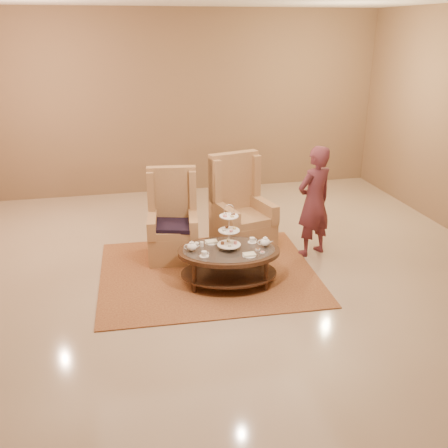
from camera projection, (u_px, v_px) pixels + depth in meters
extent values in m
plane|color=tan|center=(225.00, 276.00, 6.74)|extent=(8.00, 8.00, 0.00)
cube|color=white|center=(225.00, 276.00, 6.74)|extent=(8.00, 8.00, 0.02)
cube|color=#846548|center=(181.00, 104.00, 9.74)|extent=(8.00, 0.04, 3.50)
cube|color=#9F6938|center=(208.00, 272.00, 6.83)|extent=(2.98, 2.52, 0.02)
cylinder|color=black|center=(194.00, 278.00, 6.23)|extent=(0.06, 0.06, 0.43)
cylinder|color=black|center=(266.00, 276.00, 6.29)|extent=(0.06, 0.06, 0.43)
cylinder|color=black|center=(194.00, 262.00, 6.67)|extent=(0.06, 0.06, 0.43)
cylinder|color=black|center=(261.00, 260.00, 6.73)|extent=(0.06, 0.06, 0.43)
cylinder|color=white|center=(229.00, 230.00, 6.28)|extent=(0.01, 0.01, 0.54)
torus|color=white|center=(229.00, 210.00, 6.18)|extent=(0.14, 0.03, 0.14)
cylinder|color=white|center=(229.00, 245.00, 6.36)|extent=(0.34, 0.34, 0.01)
cylinder|color=white|center=(229.00, 230.00, 6.29)|extent=(0.31, 0.31, 0.01)
cylinder|color=white|center=(229.00, 216.00, 6.21)|extent=(0.27, 0.27, 0.01)
cylinder|color=#B8645E|center=(235.00, 243.00, 6.35)|extent=(0.05, 0.05, 0.03)
cylinder|color=tan|center=(228.00, 240.00, 6.42)|extent=(0.05, 0.05, 0.03)
cylinder|color=brown|center=(222.00, 243.00, 6.34)|extent=(0.05, 0.05, 0.03)
cylinder|color=beige|center=(229.00, 246.00, 6.27)|extent=(0.05, 0.05, 0.03)
ellipsoid|color=tan|center=(234.00, 228.00, 6.30)|extent=(0.05, 0.05, 0.03)
ellipsoid|color=brown|center=(227.00, 227.00, 6.34)|extent=(0.05, 0.05, 0.03)
ellipsoid|color=beige|center=(224.00, 230.00, 6.25)|extent=(0.05, 0.05, 0.03)
ellipsoid|color=#B8645E|center=(231.00, 231.00, 6.21)|extent=(0.05, 0.05, 0.03)
cube|color=brown|center=(233.00, 214.00, 6.25)|extent=(0.05, 0.04, 0.02)
cube|color=beige|center=(226.00, 214.00, 6.26)|extent=(0.05, 0.04, 0.02)
cube|color=#B8645E|center=(225.00, 216.00, 6.17)|extent=(0.05, 0.04, 0.02)
cube|color=tan|center=(232.00, 216.00, 6.16)|extent=(0.05, 0.04, 0.02)
ellipsoid|color=white|center=(192.00, 247.00, 6.31)|extent=(0.15, 0.15, 0.10)
cylinder|color=white|center=(192.00, 243.00, 6.29)|extent=(0.07, 0.07, 0.01)
sphere|color=white|center=(192.00, 242.00, 6.28)|extent=(0.02, 0.02, 0.02)
cone|color=white|center=(198.00, 246.00, 6.31)|extent=(0.08, 0.04, 0.06)
torus|color=white|center=(187.00, 247.00, 6.30)|extent=(0.07, 0.02, 0.07)
ellipsoid|color=white|center=(265.00, 242.00, 6.44)|extent=(0.15, 0.15, 0.10)
cylinder|color=white|center=(265.00, 238.00, 6.42)|extent=(0.07, 0.07, 0.01)
sphere|color=white|center=(265.00, 237.00, 6.41)|extent=(0.02, 0.02, 0.02)
cone|color=white|center=(271.00, 242.00, 6.44)|extent=(0.08, 0.04, 0.06)
torus|color=white|center=(260.00, 242.00, 6.43)|extent=(0.07, 0.02, 0.07)
cylinder|color=white|center=(204.00, 256.00, 6.18)|extent=(0.13, 0.13, 0.01)
cylinder|color=white|center=(204.00, 254.00, 6.17)|extent=(0.08, 0.08, 0.06)
torus|color=white|center=(207.00, 253.00, 6.17)|extent=(0.04, 0.01, 0.04)
cylinder|color=white|center=(252.00, 242.00, 6.58)|extent=(0.13, 0.13, 0.01)
cylinder|color=white|center=(252.00, 240.00, 6.57)|extent=(0.08, 0.08, 0.06)
torus|color=white|center=(255.00, 240.00, 6.57)|extent=(0.04, 0.01, 0.04)
cylinder|color=white|center=(211.00, 243.00, 6.56)|extent=(0.20, 0.20, 0.01)
cube|color=beige|center=(211.00, 242.00, 6.56)|extent=(0.16, 0.12, 0.02)
cylinder|color=white|center=(249.00, 255.00, 6.19)|extent=(0.20, 0.20, 0.01)
cube|color=beige|center=(249.00, 254.00, 6.19)|extent=(0.16, 0.12, 0.02)
cylinder|color=white|center=(202.00, 244.00, 6.45)|extent=(0.05, 0.05, 0.06)
cylinder|color=white|center=(262.00, 253.00, 6.26)|extent=(0.07, 0.07, 0.02)
cylinder|color=#B8645E|center=(262.00, 252.00, 6.26)|extent=(0.05, 0.05, 0.01)
cylinder|color=white|center=(258.00, 249.00, 6.35)|extent=(0.07, 0.07, 0.02)
cylinder|color=brown|center=(258.00, 249.00, 6.35)|extent=(0.05, 0.05, 0.01)
cylinder|color=white|center=(197.00, 243.00, 6.53)|extent=(0.07, 0.07, 0.02)
cylinder|color=beige|center=(197.00, 243.00, 6.53)|extent=(0.05, 0.05, 0.01)
cube|color=#AA7D50|center=(174.00, 245.00, 7.21)|extent=(0.78, 0.78, 0.42)
cube|color=#AA7D50|center=(173.00, 229.00, 7.07)|extent=(0.66, 0.66, 0.10)
cube|color=#AA7D50|center=(173.00, 209.00, 7.31)|extent=(0.71, 0.23, 1.29)
cube|color=#AA7D50|center=(151.00, 191.00, 7.14)|extent=(0.13, 0.23, 0.60)
cube|color=#AA7D50|center=(193.00, 190.00, 7.19)|extent=(0.13, 0.23, 0.60)
cube|color=#AA7D50|center=(152.00, 225.00, 7.01)|extent=(0.20, 0.64, 0.26)
cube|color=#AA7D50|center=(193.00, 224.00, 7.06)|extent=(0.20, 0.64, 0.26)
cube|color=black|center=(173.00, 226.00, 7.01)|extent=(0.66, 0.62, 0.06)
cube|color=#AA7D50|center=(243.00, 235.00, 7.50)|extent=(0.93, 0.93, 0.46)
cube|color=#AA7D50|center=(245.00, 218.00, 7.35)|extent=(0.79, 0.79, 0.11)
cube|color=#AA7D50|center=(233.00, 198.00, 7.58)|extent=(0.78, 0.34, 1.42)
cube|color=#AA7D50|center=(215.00, 181.00, 7.29)|extent=(0.17, 0.26, 0.66)
cube|color=#AA7D50|center=(254.00, 176.00, 7.56)|extent=(0.17, 0.26, 0.66)
cube|color=#AA7D50|center=(226.00, 216.00, 7.18)|extent=(0.30, 0.70, 0.28)
cube|color=#AA7D50|center=(264.00, 209.00, 7.45)|extent=(0.30, 0.70, 0.28)
imported|color=#5B272F|center=(314.00, 202.00, 7.14)|extent=(0.69, 0.58, 1.62)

